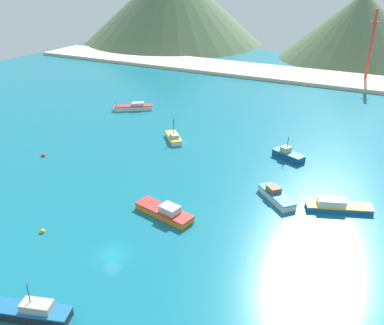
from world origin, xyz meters
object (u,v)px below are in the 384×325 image
Objects in this scene: radio_tower at (371,46)px; fishing_boat_9 at (165,212)px; buoy_2 at (43,156)px; fishing_boat_8 at (30,311)px; fishing_boat_7 at (276,196)px; fishing_boat_10 at (134,107)px; fishing_boat_1 at (174,138)px; fishing_boat_3 at (337,206)px; buoy_0 at (43,232)px; fishing_boat_4 at (288,155)px.

fishing_boat_9 is at bearing -99.35° from radio_tower.
fishing_boat_9 is at bearing -13.16° from buoy_2.
fishing_boat_8 is at bearing -46.33° from buoy_2.
fishing_boat_10 reaches higher than fishing_boat_7.
fishing_boat_9 is at bearing -62.81° from fishing_boat_1.
fishing_boat_10 is 88.34m from radio_tower.
fishing_boat_10 is 11.84× the size of buoy_2.
fishing_boat_3 reaches higher than buoy_0.
buoy_0 is at bearing 131.27° from fishing_boat_8.
fishing_boat_10 is at bearing 145.06° from fishing_boat_1.
fishing_boat_10 is (-63.03, 30.15, 0.08)m from fishing_boat_3.
fishing_boat_1 is 0.67× the size of fishing_boat_9.
buoy_2 is (-21.74, 21.67, 0.01)m from buoy_0.
fishing_boat_9 is at bearing -137.42° from fishing_boat_7.
fishing_boat_10 reaches higher than fishing_boat_9.
fishing_boat_10 is (-37.67, 45.51, 0.02)m from fishing_boat_9.
buoy_2 is at bearing -117.86° from radio_tower.
fishing_boat_4 is 0.72× the size of fishing_boat_10.
radio_tower is (55.02, 104.07, 12.69)m from buoy_2.
fishing_boat_3 is (40.74, -14.58, -0.03)m from fishing_boat_1.
fishing_boat_4 reaches higher than buoy_2.
fishing_boat_9 is (-12.07, -32.33, -0.12)m from fishing_boat_4.
fishing_boat_10 is at bearing 91.83° from buoy_2.
fishing_boat_1 is at bearing 160.32° from fishing_boat_3.
fishing_boat_9 reaches higher than buoy_0.
fishing_boat_3 is 50.68m from fishing_boat_8.
fishing_boat_9 reaches higher than fishing_boat_7.
fishing_boat_1 is at bearing 102.52° from fishing_boat_8.
fishing_boat_1 is 30.07m from buoy_2.
fishing_boat_7 is at bearing 66.31° from fishing_boat_8.
buoy_0 is 30.70m from buoy_2.
buoy_2 is (-51.50, -5.27, -0.61)m from fishing_boat_7.
radio_tower reaches higher than fishing_boat_4.
buoy_0 is 130.69m from radio_tower.
buoy_0 is at bearing -68.66° from fishing_boat_10.
fishing_boat_7 is at bearing -31.05° from fishing_boat_10.
fishing_boat_3 is at bearing 35.41° from buoy_0.
fishing_boat_4 is 34.51m from fishing_boat_9.
fishing_boat_10 is at bearing 148.95° from fishing_boat_7.
fishing_boat_10 reaches higher than buoy_0.
radio_tower reaches higher than fishing_boat_1.
radio_tower is at bearing 87.96° from fishing_boat_7.
fishing_boat_4 reaches higher than fishing_boat_7.
fishing_boat_10 is 12.78× the size of buoy_0.
fishing_boat_10 is at bearing 129.61° from fishing_boat_9.
fishing_boat_1 is at bearing 117.19° from fishing_boat_9.
fishing_boat_7 reaches higher than buoy_2.
fishing_boat_7 is 10.15× the size of buoy_0.
buoy_2 is 118.40m from radio_tower.
radio_tower is at bearing 85.40° from fishing_boat_4.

